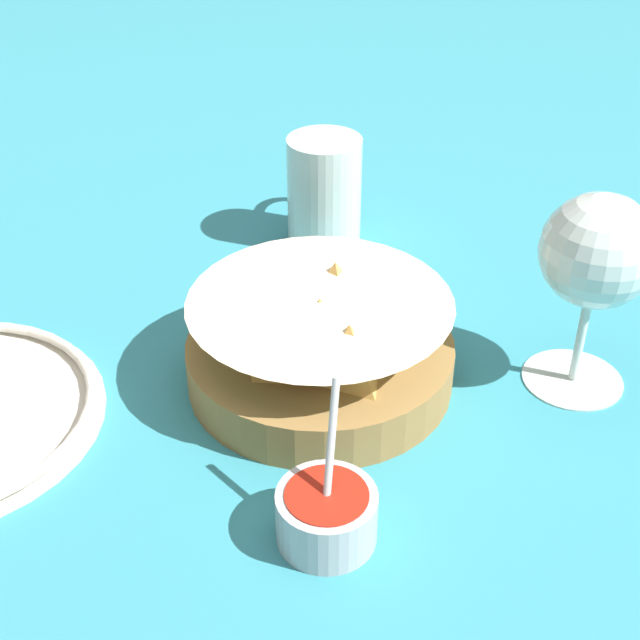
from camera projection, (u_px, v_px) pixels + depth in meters
ground_plane at (326, 385)px, 0.69m from camera, size 4.00×4.00×0.00m
food_basket at (318, 345)px, 0.67m from camera, size 0.20×0.20×0.08m
sauce_cup at (327, 513)px, 0.55m from camera, size 0.07×0.06×0.10m
wine_glass at (597, 257)px, 0.63m from camera, size 0.08×0.08×0.16m
beer_mug at (325, 194)px, 0.85m from camera, size 0.11×0.07×0.11m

